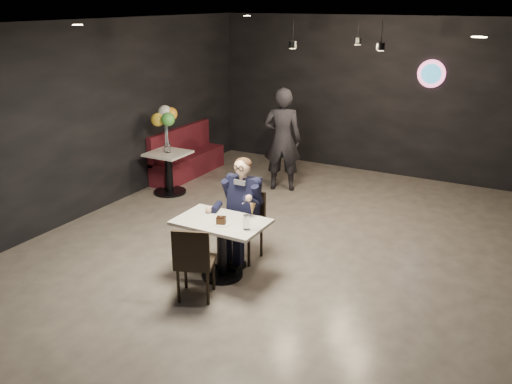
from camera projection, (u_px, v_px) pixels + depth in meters
The scene contains 17 objects.
floor at pixel (281, 263), 7.14m from camera, with size 9.00×9.00×0.00m, color gray.
wall_sign at pixel (431, 74), 9.79m from camera, with size 0.50×0.06×0.50m, color pink, non-canonical shape.
pendant_lights at pixel (345, 28), 7.82m from camera, with size 1.40×1.20×0.36m, color black.
main_table at pixel (222, 249), 6.68m from camera, with size 1.10×0.70×0.75m, color white.
chair_far at pixel (244, 227), 7.10m from camera, with size 0.42×0.46×0.92m, color black.
chair_near at pixel (196, 260), 6.19m from camera, with size 0.42×0.46×0.92m, color black.
seated_man at pixel (244, 208), 7.02m from camera, with size 0.60×0.80×1.44m, color black.
dessert_plate at pixel (223, 224), 6.44m from camera, with size 0.20×0.20×0.01m, color white.
cake_slice at pixel (221, 220), 6.43m from camera, with size 0.11×0.09×0.08m, color black.
mint_leaf at pixel (220, 218), 6.39m from camera, with size 0.06×0.04×0.01m, color green.
sundae_glass at pixel (246, 222), 6.28m from camera, with size 0.08×0.08×0.18m, color silver.
wafer_cone at pixel (252, 209), 6.22m from camera, with size 0.07×0.07×0.14m, color tan.
booth_bench at pixel (188, 152), 10.51m from camera, with size 0.47×1.87×0.93m, color #460F13.
side_table at pixel (169, 171), 9.56m from camera, with size 0.66×0.66×0.82m, color white.
balloon_vase at pixel (168, 148), 9.42m from camera, with size 0.10×0.10×0.16m, color silver.
balloon_bunch at pixel (166, 124), 9.28m from camera, with size 0.42×0.42×0.70m, color yellow.
passerby at pixel (282, 140), 9.60m from camera, with size 0.67×0.44×1.85m, color black.
Camera 1 is at (2.79, -5.78, 3.29)m, focal length 38.00 mm.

